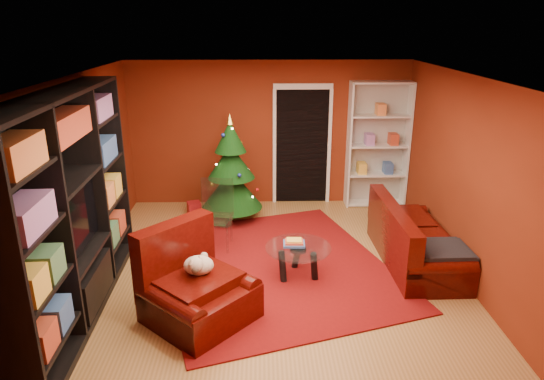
{
  "coord_description": "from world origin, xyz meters",
  "views": [
    {
      "loc": [
        -0.15,
        -5.83,
        3.23
      ],
      "look_at": [
        0.0,
        0.4,
        1.05
      ],
      "focal_mm": 32.0,
      "sensor_mm": 36.0,
      "label": 1
    }
  ],
  "objects_px": {
    "rug": "(273,266)",
    "media_unit": "(68,210)",
    "coffee_table": "(298,261)",
    "gift_box_green": "(219,216)",
    "sofa": "(417,234)",
    "armchair": "(199,285)",
    "acrylic_chair": "(216,219)",
    "white_bookshelf": "(378,145)",
    "christmas_tree": "(231,170)",
    "gift_box_red": "(194,208)",
    "dog": "(199,265)"
  },
  "relations": [
    {
      "from": "media_unit",
      "to": "dog",
      "type": "relative_size",
      "value": 8.27
    },
    {
      "from": "white_bookshelf",
      "to": "christmas_tree",
      "type": "bearing_deg",
      "value": -165.6
    },
    {
      "from": "armchair",
      "to": "coffee_table",
      "type": "distance_m",
      "value": 1.53
    },
    {
      "from": "armchair",
      "to": "acrylic_chair",
      "type": "relative_size",
      "value": 1.2
    },
    {
      "from": "gift_box_red",
      "to": "armchair",
      "type": "bearing_deg",
      "value": -81.44
    },
    {
      "from": "media_unit",
      "to": "gift_box_green",
      "type": "relative_size",
      "value": 11.82
    },
    {
      "from": "media_unit",
      "to": "coffee_table",
      "type": "xyz_separation_m",
      "value": [
        2.61,
        0.72,
        -1.04
      ]
    },
    {
      "from": "media_unit",
      "to": "white_bookshelf",
      "type": "bearing_deg",
      "value": 37.23
    },
    {
      "from": "armchair",
      "to": "sofa",
      "type": "relative_size",
      "value": 0.57
    },
    {
      "from": "gift_box_green",
      "to": "acrylic_chair",
      "type": "distance_m",
      "value": 0.99
    },
    {
      "from": "rug",
      "to": "media_unit",
      "type": "xyz_separation_m",
      "value": [
        -2.29,
        -1.0,
        1.26
      ]
    },
    {
      "from": "gift_box_green",
      "to": "christmas_tree",
      "type": "bearing_deg",
      "value": 43.89
    },
    {
      "from": "christmas_tree",
      "to": "white_bookshelf",
      "type": "height_order",
      "value": "white_bookshelf"
    },
    {
      "from": "christmas_tree",
      "to": "dog",
      "type": "height_order",
      "value": "christmas_tree"
    },
    {
      "from": "christmas_tree",
      "to": "coffee_table",
      "type": "xyz_separation_m",
      "value": [
        0.98,
        -2.02,
        -0.66
      ]
    },
    {
      "from": "white_bookshelf",
      "to": "sofa",
      "type": "distance_m",
      "value": 2.4
    },
    {
      "from": "gift_box_green",
      "to": "media_unit",
      "type": "bearing_deg",
      "value": -119.19
    },
    {
      "from": "armchair",
      "to": "coffee_table",
      "type": "xyz_separation_m",
      "value": [
        1.18,
        0.95,
        -0.21
      ]
    },
    {
      "from": "armchair",
      "to": "dog",
      "type": "relative_size",
      "value": 2.81
    },
    {
      "from": "coffee_table",
      "to": "acrylic_chair",
      "type": "bearing_deg",
      "value": 142.51
    },
    {
      "from": "gift_box_green",
      "to": "rug",
      "type": "bearing_deg",
      "value": -60.48
    },
    {
      "from": "gift_box_green",
      "to": "white_bookshelf",
      "type": "distance_m",
      "value": 3.1
    },
    {
      "from": "coffee_table",
      "to": "armchair",
      "type": "bearing_deg",
      "value": -141.16
    },
    {
      "from": "coffee_table",
      "to": "gift_box_green",
      "type": "bearing_deg",
      "value": 123.23
    },
    {
      "from": "gift_box_red",
      "to": "dog",
      "type": "relative_size",
      "value": 0.55
    },
    {
      "from": "rug",
      "to": "gift_box_green",
      "type": "bearing_deg",
      "value": 119.52
    },
    {
      "from": "christmas_tree",
      "to": "sofa",
      "type": "relative_size",
      "value": 0.92
    },
    {
      "from": "rug",
      "to": "white_bookshelf",
      "type": "relative_size",
      "value": 1.51
    },
    {
      "from": "gift_box_green",
      "to": "dog",
      "type": "height_order",
      "value": "dog"
    },
    {
      "from": "sofa",
      "to": "armchair",
      "type": "bearing_deg",
      "value": 113.79
    },
    {
      "from": "christmas_tree",
      "to": "dog",
      "type": "xyz_separation_m",
      "value": [
        -0.21,
        -2.9,
        -0.24
      ]
    },
    {
      "from": "media_unit",
      "to": "armchair",
      "type": "xyz_separation_m",
      "value": [
        1.43,
        -0.23,
        -0.83
      ]
    },
    {
      "from": "media_unit",
      "to": "sofa",
      "type": "distance_m",
      "value": 4.51
    },
    {
      "from": "christmas_tree",
      "to": "dog",
      "type": "bearing_deg",
      "value": -94.05
    },
    {
      "from": "gift_box_red",
      "to": "white_bookshelf",
      "type": "bearing_deg",
      "value": 7.25
    },
    {
      "from": "coffee_table",
      "to": "rug",
      "type": "bearing_deg",
      "value": 138.82
    },
    {
      "from": "gift_box_red",
      "to": "coffee_table",
      "type": "relative_size",
      "value": 0.25
    },
    {
      "from": "gift_box_red",
      "to": "gift_box_green",
      "type": "bearing_deg",
      "value": -43.61
    },
    {
      "from": "gift_box_green",
      "to": "gift_box_red",
      "type": "bearing_deg",
      "value": 136.39
    },
    {
      "from": "media_unit",
      "to": "christmas_tree",
      "type": "height_order",
      "value": "media_unit"
    },
    {
      "from": "gift_box_red",
      "to": "dog",
      "type": "distance_m",
      "value": 3.23
    },
    {
      "from": "media_unit",
      "to": "gift_box_red",
      "type": "xyz_separation_m",
      "value": [
        0.94,
        2.98,
        -1.16
      ]
    },
    {
      "from": "christmas_tree",
      "to": "sofa",
      "type": "xyz_separation_m",
      "value": [
        2.67,
        -1.64,
        -0.46
      ]
    },
    {
      "from": "christmas_tree",
      "to": "sofa",
      "type": "height_order",
      "value": "christmas_tree"
    },
    {
      "from": "christmas_tree",
      "to": "white_bookshelf",
      "type": "xyz_separation_m",
      "value": [
        2.6,
        0.66,
        0.23
      ]
    },
    {
      "from": "gift_box_green",
      "to": "white_bookshelf",
      "type": "height_order",
      "value": "white_bookshelf"
    },
    {
      "from": "dog",
      "to": "acrylic_chair",
      "type": "xyz_separation_m",
      "value": [
        0.03,
        1.76,
        -0.19
      ]
    },
    {
      "from": "dog",
      "to": "acrylic_chair",
      "type": "height_order",
      "value": "acrylic_chair"
    },
    {
      "from": "white_bookshelf",
      "to": "coffee_table",
      "type": "distance_m",
      "value": 3.26
    },
    {
      "from": "christmas_tree",
      "to": "acrylic_chair",
      "type": "relative_size",
      "value": 1.96
    }
  ]
}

